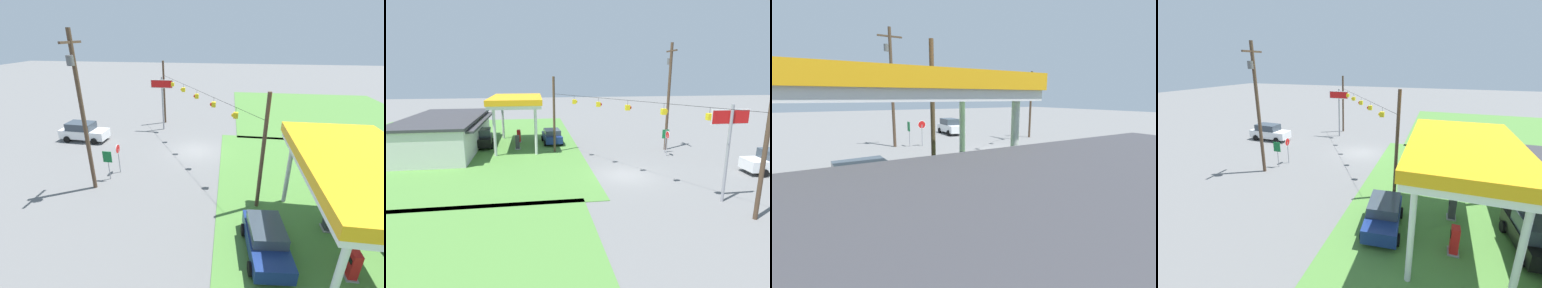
% 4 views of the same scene
% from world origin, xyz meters
% --- Properties ---
extents(ground_plane, '(160.00, 160.00, 0.00)m').
position_xyz_m(ground_plane, '(0.00, 0.00, 0.00)').
color(ground_plane, slate).
extents(grass_verge_station_corner, '(36.00, 28.00, 0.04)m').
position_xyz_m(grass_verge_station_corner, '(13.42, 16.39, 0.02)').
color(grass_verge_station_corner, '#4C7F38').
rests_on(grass_verge_station_corner, ground).
extents(gas_station_canopy, '(9.59, 5.33, 5.47)m').
position_xyz_m(gas_station_canopy, '(11.42, 8.83, 4.94)').
color(gas_station_canopy, silver).
rests_on(gas_station_canopy, ground).
extents(gas_station_store, '(15.09, 7.87, 3.45)m').
position_xyz_m(gas_station_store, '(11.11, 16.37, 1.74)').
color(gas_station_store, silver).
rests_on(gas_station_store, ground).
extents(fuel_pump_near, '(0.71, 0.56, 1.50)m').
position_xyz_m(fuel_pump_near, '(9.81, 8.83, 0.71)').
color(fuel_pump_near, gray).
rests_on(fuel_pump_near, ground).
extents(fuel_pump_far, '(0.71, 0.56, 1.50)m').
position_xyz_m(fuel_pump_far, '(13.04, 8.83, 0.71)').
color(fuel_pump_far, gray).
rests_on(fuel_pump_far, ground).
extents(car_at_pumps_front, '(4.37, 2.37, 1.68)m').
position_xyz_m(car_at_pumps_front, '(12.05, 5.04, 0.88)').
color(car_at_pumps_front, navy).
rests_on(car_at_pumps_front, ground).
extents(car_at_pumps_rear, '(4.34, 2.42, 1.96)m').
position_xyz_m(car_at_pumps_rear, '(11.55, 12.63, 0.99)').
color(car_at_pumps_rear, black).
rests_on(car_at_pumps_rear, ground).
extents(stop_sign_roadside, '(0.80, 0.08, 2.50)m').
position_xyz_m(stop_sign_roadside, '(4.98, -5.71, 1.81)').
color(stop_sign_roadside, '#99999E').
rests_on(stop_sign_roadside, ground).
extents(stop_sign_overhead, '(0.22, 2.49, 6.13)m').
position_xyz_m(stop_sign_overhead, '(-5.59, -4.62, 4.39)').
color(stop_sign_overhead, gray).
rests_on(stop_sign_overhead, ground).
extents(route_sign, '(0.10, 0.70, 2.40)m').
position_xyz_m(route_sign, '(6.16, -6.07, 1.71)').
color(route_sign, gray).
rests_on(route_sign, ground).
extents(utility_pole_main, '(2.20, 0.44, 10.86)m').
position_xyz_m(utility_pole_main, '(7.45, -6.68, 6.05)').
color(utility_pole_main, '#4C3828').
rests_on(utility_pole_main, ground).
extents(signal_span_gantry, '(16.45, 10.24, 7.61)m').
position_xyz_m(signal_span_gantry, '(0.00, -0.02, 4.24)').
color(signal_span_gantry, '#4C3828').
rests_on(signal_span_gantry, ground).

